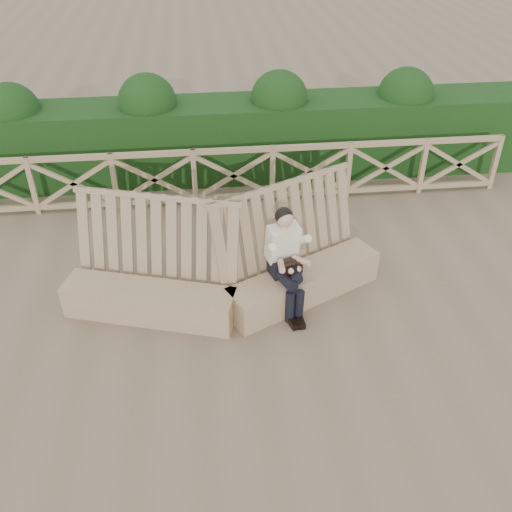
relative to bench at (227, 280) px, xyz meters
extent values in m
plane|color=brown|center=(0.32, -0.56, -0.41)|extent=(60.00, 60.00, 0.00)
cube|color=#8B6D4F|center=(-1.10, -0.16, -0.17)|extent=(2.43, 1.18, 0.49)
cube|color=#8B6D4F|center=(-1.02, 0.10, 0.41)|extent=(2.41, 1.14, 1.60)
cube|color=#8B6D4F|center=(1.11, 0.02, -0.17)|extent=(2.36, 1.51, 0.49)
cube|color=#8B6D4F|center=(0.99, 0.26, 0.41)|extent=(2.34, 1.47, 1.60)
cube|color=black|center=(0.79, -0.02, 0.20)|extent=(0.45, 0.38, 0.24)
cube|color=beige|center=(0.78, 0.03, 0.56)|extent=(0.50, 0.42, 0.57)
sphere|color=tan|center=(0.79, -0.02, 0.97)|extent=(0.28, 0.28, 0.23)
sphere|color=black|center=(0.78, 0.01, 0.99)|extent=(0.31, 0.31, 0.25)
cylinder|color=black|center=(0.76, -0.27, 0.17)|extent=(0.29, 0.52, 0.16)
cylinder|color=black|center=(0.92, -0.20, 0.25)|extent=(0.30, 0.52, 0.18)
cylinder|color=black|center=(0.82, -0.50, -0.17)|extent=(0.16, 0.16, 0.49)
cylinder|color=black|center=(0.95, -0.48, -0.17)|extent=(0.16, 0.16, 0.49)
cube|color=black|center=(0.85, -0.59, -0.37)|extent=(0.17, 0.27, 0.09)
cube|color=black|center=(0.96, -0.58, -0.37)|extent=(0.17, 0.27, 0.09)
cube|color=black|center=(0.87, -0.20, 0.30)|extent=(0.32, 0.24, 0.19)
cube|color=black|center=(0.90, -0.37, 0.37)|extent=(0.10, 0.11, 0.13)
cube|color=#89764F|center=(0.32, 2.94, 0.64)|extent=(10.10, 0.07, 0.10)
cube|color=#89764F|center=(0.32, 2.94, -0.29)|extent=(10.10, 0.07, 0.10)
cube|color=black|center=(0.32, 4.14, 0.34)|extent=(12.00, 1.20, 1.50)
camera|label=1|loc=(-0.31, -6.43, 4.89)|focal=40.00mm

